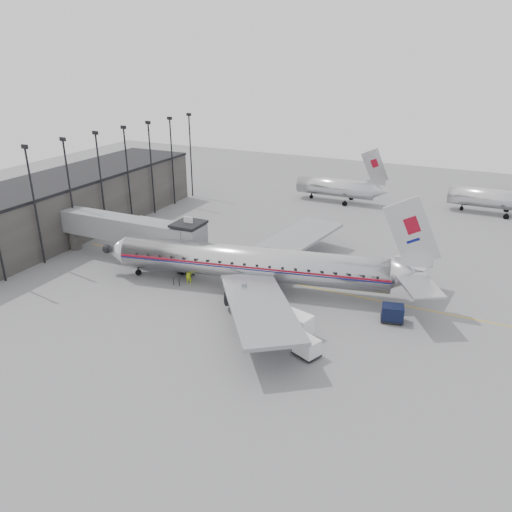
{
  "coord_description": "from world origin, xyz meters",
  "views": [
    {
      "loc": [
        22.77,
        -44.06,
        25.45
      ],
      "look_at": [
        -0.38,
        4.85,
        3.2
      ],
      "focal_mm": 35.0,
      "sensor_mm": 36.0,
      "label": 1
    }
  ],
  "objects_px": {
    "airliner": "(259,264)",
    "baggage_cart_navy": "(393,313)",
    "ramp_worker": "(189,276)",
    "baggage_cart_white": "(307,347)",
    "service_van": "(290,321)"
  },
  "relations": [
    {
      "from": "service_van",
      "to": "baggage_cart_navy",
      "type": "height_order",
      "value": "service_van"
    },
    {
      "from": "baggage_cart_navy",
      "to": "ramp_worker",
      "type": "relative_size",
      "value": 1.33
    },
    {
      "from": "baggage_cart_navy",
      "to": "baggage_cart_white",
      "type": "relative_size",
      "value": 0.93
    },
    {
      "from": "airliner",
      "to": "baggage_cart_navy",
      "type": "height_order",
      "value": "airliner"
    },
    {
      "from": "airliner",
      "to": "service_van",
      "type": "xyz_separation_m",
      "value": [
        6.85,
        -7.54,
        -1.91
      ]
    },
    {
      "from": "airliner",
      "to": "baggage_cart_navy",
      "type": "distance_m",
      "value": 15.7
    },
    {
      "from": "airliner",
      "to": "ramp_worker",
      "type": "relative_size",
      "value": 19.82
    },
    {
      "from": "baggage_cart_white",
      "to": "ramp_worker",
      "type": "relative_size",
      "value": 1.43
    },
    {
      "from": "airliner",
      "to": "service_van",
      "type": "relative_size",
      "value": 7.61
    },
    {
      "from": "airliner",
      "to": "ramp_worker",
      "type": "height_order",
      "value": "airliner"
    },
    {
      "from": "airliner",
      "to": "service_van",
      "type": "bearing_deg",
      "value": -59.19
    },
    {
      "from": "service_van",
      "to": "baggage_cart_white",
      "type": "relative_size",
      "value": 1.82
    },
    {
      "from": "airliner",
      "to": "baggage_cart_navy",
      "type": "bearing_deg",
      "value": -15.68
    },
    {
      "from": "ramp_worker",
      "to": "baggage_cart_navy",
      "type": "bearing_deg",
      "value": -22.19
    },
    {
      "from": "service_van",
      "to": "ramp_worker",
      "type": "xyz_separation_m",
      "value": [
        -14.79,
        5.13,
        -0.2
      ]
    }
  ]
}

